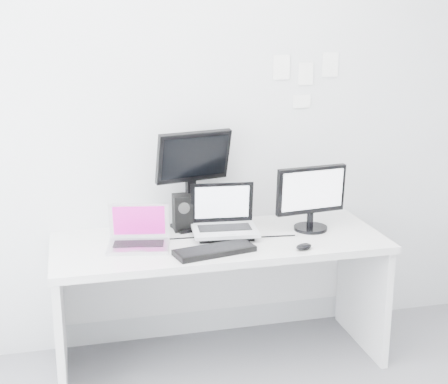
{
  "coord_description": "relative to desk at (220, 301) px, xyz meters",
  "views": [
    {
      "loc": [
        -0.77,
        -1.96,
        1.89
      ],
      "look_at": [
        0.02,
        1.23,
        1.0
      ],
      "focal_mm": 51.46,
      "sensor_mm": 36.0,
      "label": 1
    }
  ],
  "objects": [
    {
      "name": "back_wall",
      "position": [
        0.0,
        0.35,
        0.99
      ],
      "size": [
        3.6,
        0.0,
        3.6
      ],
      "primitive_type": "plane",
      "rotation": [
        1.57,
        0.0,
        0.0
      ],
      "color": "silver",
      "rests_on": "ground"
    },
    {
      "name": "wall_note_0",
      "position": [
        0.45,
        0.34,
        1.26
      ],
      "size": [
        0.1,
        0.0,
        0.14
      ],
      "primitive_type": "cube",
      "color": "white",
      "rests_on": "back_wall"
    },
    {
      "name": "keyboard",
      "position": [
        -0.08,
        -0.2,
        0.38
      ],
      "size": [
        0.44,
        0.23,
        0.03
      ],
      "primitive_type": "cube",
      "rotation": [
        0.0,
        0.0,
        0.21
      ],
      "color": "black",
      "rests_on": "desk"
    },
    {
      "name": "wall_note_1",
      "position": [
        0.6,
        0.34,
        1.22
      ],
      "size": [
        0.09,
        0.0,
        0.13
      ],
      "primitive_type": "cube",
      "color": "white",
      "rests_on": "back_wall"
    },
    {
      "name": "dell_laptop",
      "position": [
        0.04,
        0.02,
        0.51
      ],
      "size": [
        0.38,
        0.31,
        0.29
      ],
      "primitive_type": "cube",
      "rotation": [
        0.0,
        0.0,
        -0.09
      ],
      "color": "silver",
      "rests_on": "desk"
    },
    {
      "name": "samsung_monitor",
      "position": [
        0.54,
        0.03,
        0.56
      ],
      "size": [
        0.44,
        0.24,
        0.38
      ],
      "primitive_type": "cube",
      "rotation": [
        0.0,
        0.0,
        0.13
      ],
      "color": "black",
      "rests_on": "desk"
    },
    {
      "name": "macbook",
      "position": [
        -0.45,
        -0.04,
        0.48
      ],
      "size": [
        0.36,
        0.29,
        0.24
      ],
      "primitive_type": "cube",
      "rotation": [
        0.0,
        0.0,
        -0.19
      ],
      "color": "#BCBBC0",
      "rests_on": "desk"
    },
    {
      "name": "speaker",
      "position": [
        -0.17,
        0.2,
        0.47
      ],
      "size": [
        0.13,
        0.13,
        0.21
      ],
      "primitive_type": "cube",
      "rotation": [
        0.0,
        0.0,
        0.34
      ],
      "color": "black",
      "rests_on": "desk"
    },
    {
      "name": "mouse",
      "position": [
        0.39,
        -0.26,
        0.38
      ],
      "size": [
        0.11,
        0.09,
        0.03
      ],
      "primitive_type": "ellipsoid",
      "rotation": [
        0.0,
        0.0,
        0.4
      ],
      "color": "black",
      "rests_on": "desk"
    },
    {
      "name": "wall_note_2",
      "position": [
        0.75,
        0.34,
        1.26
      ],
      "size": [
        0.1,
        0.0,
        0.14
      ],
      "primitive_type": "cube",
      "color": "white",
      "rests_on": "back_wall"
    },
    {
      "name": "wall_note_3",
      "position": [
        0.58,
        0.34,
        1.05
      ],
      "size": [
        0.11,
        0.0,
        0.08
      ],
      "primitive_type": "cube",
      "color": "white",
      "rests_on": "back_wall"
    },
    {
      "name": "desk",
      "position": [
        0.0,
        0.0,
        0.0
      ],
      "size": [
        1.8,
        0.7,
        0.73
      ],
      "primitive_type": "cube",
      "color": "silver",
      "rests_on": "ground"
    },
    {
      "name": "rear_monitor",
      "position": [
        -0.1,
        0.23,
        0.66
      ],
      "size": [
        0.45,
        0.25,
        0.58
      ],
      "primitive_type": "cube",
      "rotation": [
        0.0,
        0.0,
        0.24
      ],
      "color": "black",
      "rests_on": "desk"
    }
  ]
}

